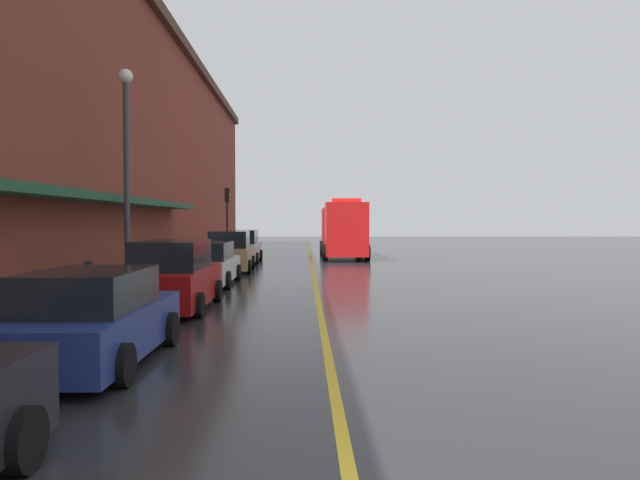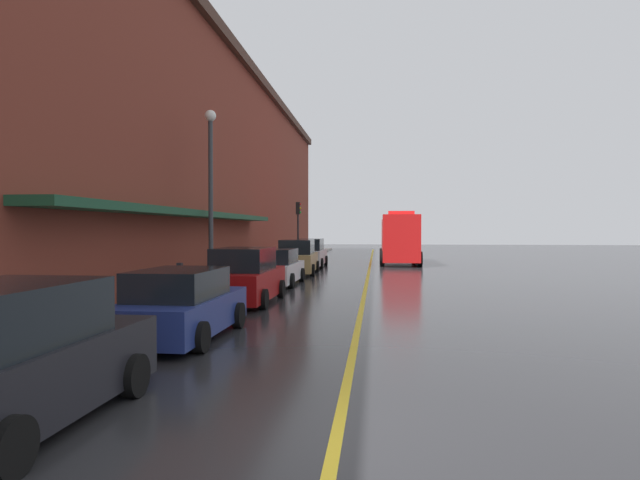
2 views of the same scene
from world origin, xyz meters
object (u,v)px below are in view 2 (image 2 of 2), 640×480
Objects in this scene: parked_car_0 at (11,361)px; fire_truck at (399,239)px; parking_meter_1 at (143,286)px; parked_car_4 at (297,258)px; parked_car_5 at (310,254)px; parked_car_1 at (181,306)px; parked_car_2 at (245,277)px; parked_car_3 at (276,268)px; parking_meter_0 at (180,277)px; street_lamp_left at (211,180)px; traffic_light_near at (298,220)px.

fire_truck is (6.10, 32.73, 0.89)m from parked_car_0.
parked_car_4 is at bearing 84.97° from parking_meter_1.
parked_car_4 is 0.98× the size of parked_car_5.
parked_car_2 is (0.00, 5.97, 0.11)m from parked_car_1.
parked_car_1 is 17.72m from parked_car_4.
parked_car_3 is 3.64× the size of parking_meter_0.
parked_car_2 is at bearing 0.46° from parked_car_0.
parked_car_3 is 5.29m from street_lamp_left.
parked_car_3 reaches higher than parked_car_1.
parked_car_1 is 27.81m from fire_truck.
street_lamp_left reaches higher than parked_car_0.
parked_car_3 is at bearing 0.89° from parked_car_0.
parking_meter_1 is 26.48m from traffic_light_near.
parked_car_2 is 5.98m from parked_car_3.
parked_car_2 is 5.01m from parking_meter_1.
fire_truck is at bearing -9.51° from parked_car_0.
parked_car_4 is 0.58× the size of fire_truck.
fire_truck is 1.18× the size of street_lamp_left.
parking_meter_0 is 1.00× the size of parking_meter_1.
parked_car_4 is at bearing 0.35° from parked_car_2.
traffic_light_near is (-1.36, 21.59, 2.29)m from parked_car_2.
street_lamp_left is at bearing 94.58° from parking_meter_1.
parking_meter_0 is (-1.46, -14.03, 0.18)m from parked_car_4.
street_lamp_left is (-2.06, -14.86, 3.54)m from parked_car_5.
parked_car_1 is 1.86m from parking_meter_1.
street_lamp_left reaches higher than parking_meter_0.
parked_car_5 is at bearing 85.78° from parking_meter_0.
street_lamp_left is at bearing 172.02° from parked_car_5.
parked_car_0 is at bearing -179.60° from parked_car_3.
fire_truck is 7.49m from traffic_light_near.
parked_car_5 is 0.70× the size of street_lamp_left.
parking_meter_1 is (-1.42, 1.17, 0.31)m from parked_car_1.
fire_truck is at bearing -15.24° from parked_car_2.
parked_car_5 is at bearing 0.70° from parked_car_1.
parked_car_0 is 0.63× the size of street_lamp_left.
parked_car_5 is (0.04, 17.54, -0.01)m from parked_car_2.
parked_car_0 is at bearing 179.63° from parked_car_1.
fire_truck reaches higher than parked_car_4.
parked_car_2 is (0.12, 11.56, 0.01)m from parked_car_0.
parked_car_4 is at bearing -81.92° from traffic_light_near.
parked_car_2 reaches higher than parking_meter_0.
parked_car_2 is at bearing 58.10° from parking_meter_0.
traffic_light_near is at bearing 18.98° from parked_car_5.
parked_car_1 is at bearing -69.01° from parking_meter_0.
street_lamp_left is at bearing -23.45° from fire_truck.
parked_car_1 is 0.95× the size of parked_car_4.
fire_truck is (5.94, 9.42, 0.86)m from parked_car_4.
parked_car_0 is 6.88m from parking_meter_1.
parked_car_0 is 33.25m from traffic_light_near.
street_lamp_left reaches higher than parked_car_3.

